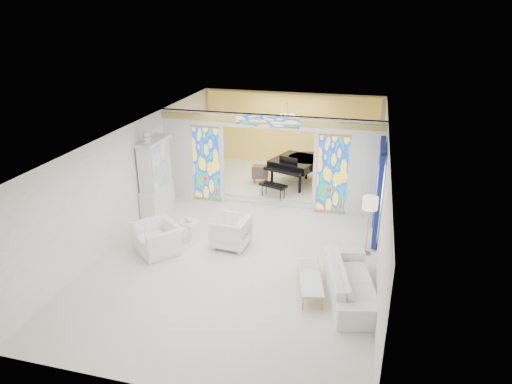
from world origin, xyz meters
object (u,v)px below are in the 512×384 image
(china_cabinet, at_px, (156,178))
(tv_console, at_px, (260,172))
(sofa, at_px, (352,281))
(grand_piano, at_px, (301,163))
(coffee_table, at_px, (310,277))
(armchair_right, at_px, (231,232))
(armchair_left, at_px, (158,238))

(china_cabinet, height_order, tv_console, china_cabinet)
(sofa, xyz_separation_m, grand_piano, (-2.18, 6.22, 0.56))
(china_cabinet, xyz_separation_m, coffee_table, (5.23, -3.02, -0.83))
(armchair_right, bearing_deg, grand_piano, 170.85)
(china_cabinet, relative_size, coffee_table, 1.58)
(coffee_table, height_order, grand_piano, grand_piano)
(sofa, height_order, coffee_table, sofa)
(sofa, distance_m, coffee_table, 0.94)
(china_cabinet, height_order, grand_piano, china_cabinet)
(armchair_left, xyz_separation_m, sofa, (5.08, -0.77, -0.01))
(armchair_left, bearing_deg, armchair_right, 63.30)
(coffee_table, distance_m, grand_piano, 6.38)
(grand_piano, xyz_separation_m, tv_console, (-1.39, -0.33, -0.34))
(armchair_left, height_order, armchair_right, armchair_right)
(china_cabinet, distance_m, coffee_table, 6.09)
(armchair_right, height_order, grand_piano, grand_piano)
(armchair_right, relative_size, sofa, 0.37)
(armchair_right, xyz_separation_m, coffee_table, (2.37, -1.52, -0.09))
(armchair_left, relative_size, tv_console, 1.82)
(china_cabinet, xyz_separation_m, armchair_left, (1.09, -2.25, -0.79))
(china_cabinet, bearing_deg, sofa, -26.03)
(sofa, bearing_deg, armchair_right, 52.49)
(grand_piano, bearing_deg, coffee_table, -59.21)
(china_cabinet, bearing_deg, armchair_right, -27.60)
(armchair_left, xyz_separation_m, coffee_table, (4.14, -0.77, -0.05))
(china_cabinet, xyz_separation_m, grand_piano, (3.98, 3.21, -0.23))
(sofa, bearing_deg, grand_piano, 6.48)
(sofa, height_order, grand_piano, grand_piano)
(china_cabinet, bearing_deg, armchair_left, -64.19)
(china_cabinet, relative_size, sofa, 1.06)
(china_cabinet, relative_size, armchair_right, 2.88)
(sofa, distance_m, tv_console, 6.89)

